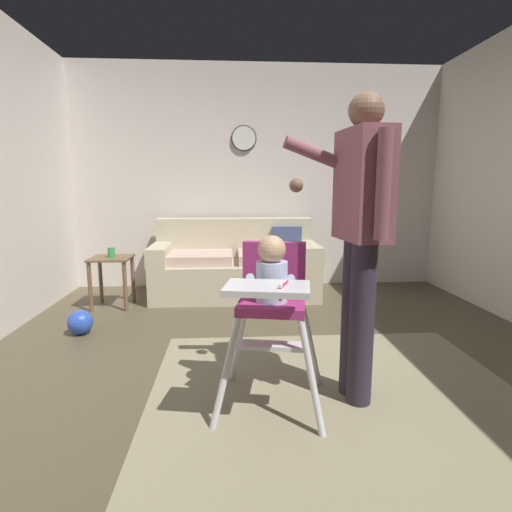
# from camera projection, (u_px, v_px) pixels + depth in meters

# --- Properties ---
(ground) EXTENTS (6.04, 7.21, 0.10)m
(ground) POSITION_uv_depth(u_px,v_px,m) (290.00, 401.00, 2.49)
(ground) COLOR #4E4430
(wall_far) EXTENTS (5.24, 0.06, 2.67)m
(wall_far) POSITION_uv_depth(u_px,v_px,m) (258.00, 178.00, 5.05)
(wall_far) COLOR silver
(wall_far) RESTS_ON ground
(area_rug) EXTENTS (2.23, 2.75, 0.01)m
(area_rug) POSITION_uv_depth(u_px,v_px,m) (356.00, 433.00, 2.07)
(area_rug) COLOR gray
(area_rug) RESTS_ON ground
(couch) EXTENTS (1.84, 0.86, 0.86)m
(couch) POSITION_uv_depth(u_px,v_px,m) (236.00, 266.00, 4.68)
(couch) COLOR #C1B699
(couch) RESTS_ON ground
(high_chair) EXTENTS (0.70, 0.80, 0.98)m
(high_chair) POSITION_uv_depth(u_px,v_px,m) (272.00, 289.00, 2.24)
(high_chair) COLOR silver
(high_chair) RESTS_ON ground
(adult_standing) EXTENTS (0.54, 0.50, 1.72)m
(adult_standing) POSITION_uv_depth(u_px,v_px,m) (360.00, 233.00, 2.27)
(adult_standing) COLOR #2E2634
(adult_standing) RESTS_ON ground
(toy_ball) EXTENTS (0.21, 0.21, 0.21)m
(toy_ball) POSITION_uv_depth(u_px,v_px,m) (80.00, 322.00, 3.45)
(toy_ball) COLOR #284CB7
(toy_ball) RESTS_ON ground
(side_table) EXTENTS (0.40, 0.40, 0.52)m
(side_table) POSITION_uv_depth(u_px,v_px,m) (112.00, 271.00, 4.21)
(side_table) COLOR brown
(side_table) RESTS_ON ground
(sippy_cup) EXTENTS (0.07, 0.07, 0.10)m
(sippy_cup) POSITION_uv_depth(u_px,v_px,m) (111.00, 252.00, 4.18)
(sippy_cup) COLOR green
(sippy_cup) RESTS_ON side_table
(wall_clock) EXTENTS (0.30, 0.04, 0.30)m
(wall_clock) POSITION_uv_depth(u_px,v_px,m) (244.00, 138.00, 4.91)
(wall_clock) COLOR white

